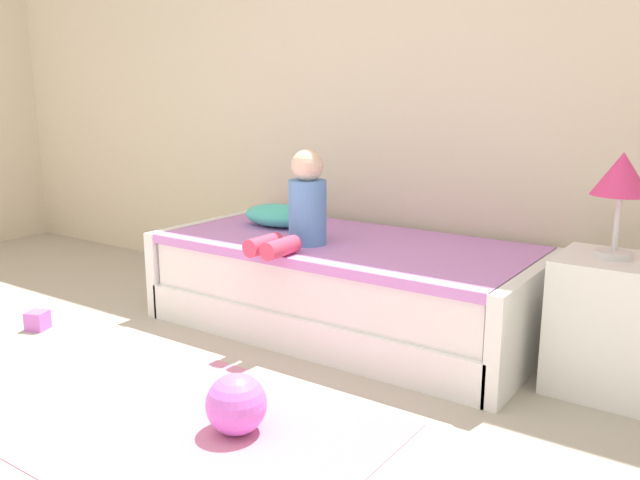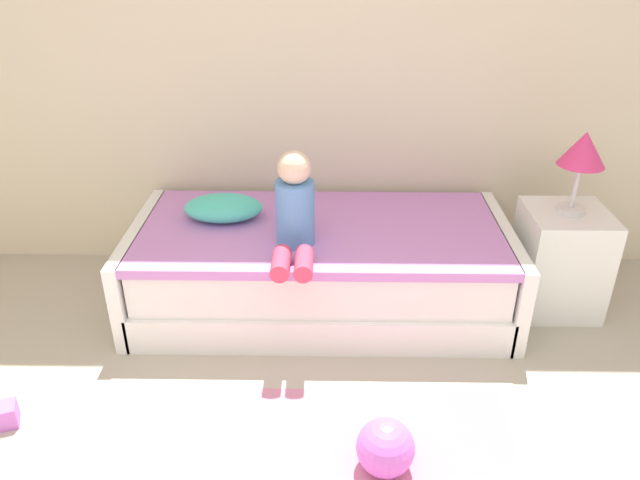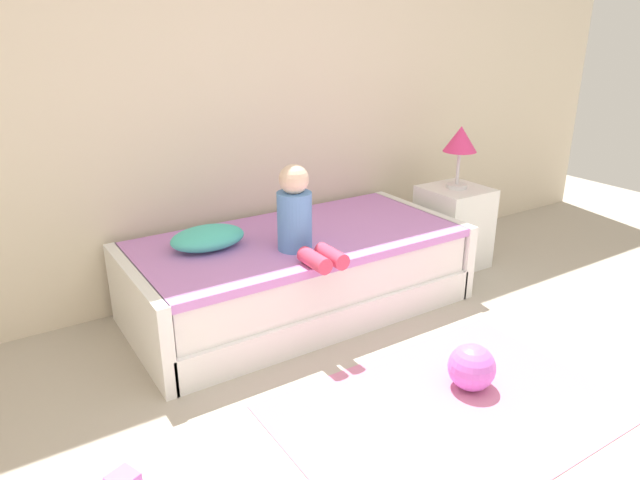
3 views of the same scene
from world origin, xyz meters
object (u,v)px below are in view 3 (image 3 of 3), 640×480
object	(u,v)px
bed	(299,273)
child_figure	(299,218)
toy_ball	(472,367)
nightstand	(453,227)
pillow	(208,238)
table_lamp	(460,142)

from	to	relation	value
bed	child_figure	world-z (taller)	child_figure
toy_ball	nightstand	bearing A→B (deg)	48.71
bed	pillow	size ratio (longest dim) A/B	4.80
nightstand	table_lamp	world-z (taller)	table_lamp
child_figure	toy_ball	xyz separation A→B (m)	(0.41, -0.99, -0.59)
bed	child_figure	size ratio (longest dim) A/B	4.14
bed	child_figure	distance (m)	0.53
nightstand	table_lamp	xyz separation A→B (m)	(0.00, -0.00, 0.64)
bed	toy_ball	distance (m)	1.26
table_lamp	child_figure	xyz separation A→B (m)	(-1.48, -0.23, -0.23)
nightstand	bed	bearing A→B (deg)	-179.99
pillow	toy_ball	size ratio (longest dim) A/B	1.85
bed	toy_ball	bearing A→B (deg)	-77.08
table_lamp	bed	bearing A→B (deg)	-179.99
nightstand	child_figure	distance (m)	1.55
child_figure	toy_ball	distance (m)	1.22
nightstand	toy_ball	distance (m)	1.63
table_lamp	pillow	world-z (taller)	table_lamp
bed	toy_ball	size ratio (longest dim) A/B	8.86
nightstand	child_figure	xyz separation A→B (m)	(-1.48, -0.23, 0.40)
nightstand	child_figure	size ratio (longest dim) A/B	1.18
pillow	toy_ball	bearing A→B (deg)	-57.82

